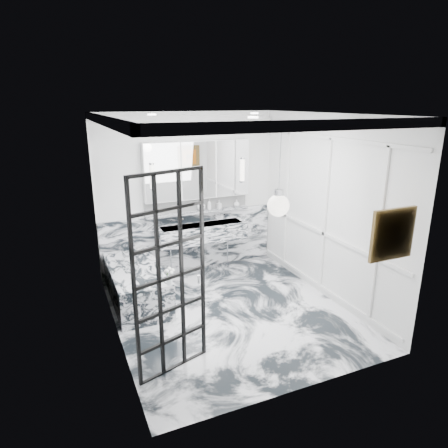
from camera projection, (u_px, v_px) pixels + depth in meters
name	position (u px, v px, depth m)	size (l,w,h in m)	color
floor	(230.00, 312.00, 5.85)	(3.60, 3.60, 0.00)	white
ceiling	(231.00, 114.00, 5.03)	(3.60, 3.60, 0.00)	white
wall_back	(189.00, 194.00, 7.02)	(3.60, 3.60, 0.00)	white
wall_front	(307.00, 269.00, 3.86)	(3.60, 3.60, 0.00)	white
wall_left	(111.00, 235.00, 4.83)	(3.60, 3.60, 0.00)	white
wall_right	(327.00, 208.00, 6.05)	(3.60, 3.60, 0.00)	white
marble_clad_back	(190.00, 241.00, 7.25)	(3.18, 0.05, 1.05)	white
marble_clad_left	(112.00, 240.00, 4.86)	(0.02, 3.56, 2.68)	white
panel_molding	(325.00, 215.00, 6.07)	(0.03, 3.40, 2.30)	white
soap_bottle_a	(209.00, 205.00, 7.14)	(0.07, 0.07, 0.19)	#8C5919
soap_bottle_b	(219.00, 205.00, 7.22)	(0.07, 0.07, 0.15)	#4C4C51
soap_bottle_c	(237.00, 203.00, 7.35)	(0.11, 0.11, 0.14)	silver
face_pot	(201.00, 207.00, 7.08)	(0.15, 0.15, 0.15)	white
amber_bottle	(210.00, 207.00, 7.16)	(0.04, 0.04, 0.10)	#8C5919
flower_vase	(170.00, 280.00, 5.45)	(0.08, 0.08, 0.12)	silver
crittall_door	(171.00, 277.00, 4.29)	(0.88, 0.04, 2.28)	black
artwork	(393.00, 234.00, 4.26)	(0.47, 0.05, 0.47)	#BF5C13
pendant_light	(278.00, 206.00, 4.10)	(0.23, 0.23, 0.23)	white
trough_sink	(202.00, 233.00, 7.06)	(1.60, 0.45, 0.30)	silver
ledge	(198.00, 212.00, 7.10)	(1.90, 0.14, 0.04)	silver
subway_tile	(197.00, 204.00, 7.12)	(1.90, 0.03, 0.23)	white
mirror_cabinet	(198.00, 170.00, 6.89)	(1.90, 0.16, 1.00)	white
sconce_left	(152.00, 177.00, 6.50)	(0.07, 0.07, 0.40)	white
sconce_right	(243.00, 170.00, 7.13)	(0.07, 0.07, 0.40)	white
bathtub	(136.00, 284.00, 6.11)	(0.75, 1.65, 0.55)	silver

